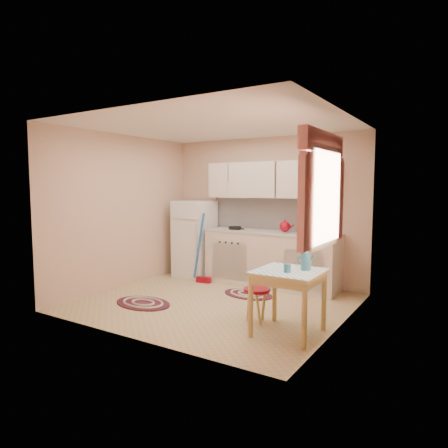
{
  "coord_description": "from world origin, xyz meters",
  "views": [
    {
      "loc": [
        3.09,
        -4.65,
        1.66
      ],
      "look_at": [
        0.01,
        0.25,
        1.11
      ],
      "focal_mm": 32.0,
      "sensor_mm": 36.0,
      "label": 1
    }
  ],
  "objects_px": {
    "fridge": "(195,239)",
    "base_cabinets": "(271,260)",
    "table": "(288,303)",
    "stool": "(257,305)"
  },
  "relations": [
    {
      "from": "table",
      "to": "stool",
      "type": "height_order",
      "value": "table"
    },
    {
      "from": "fridge",
      "to": "table",
      "type": "relative_size",
      "value": 1.94
    },
    {
      "from": "base_cabinets",
      "to": "stool",
      "type": "distance_m",
      "value": 1.83
    },
    {
      "from": "fridge",
      "to": "table",
      "type": "bearing_deg",
      "value": -34.6
    },
    {
      "from": "fridge",
      "to": "base_cabinets",
      "type": "distance_m",
      "value": 1.55
    },
    {
      "from": "table",
      "to": "stool",
      "type": "bearing_deg",
      "value": 161.6
    },
    {
      "from": "table",
      "to": "stool",
      "type": "distance_m",
      "value": 0.52
    },
    {
      "from": "base_cabinets",
      "to": "stool",
      "type": "bearing_deg",
      "value": -69.78
    },
    {
      "from": "fridge",
      "to": "base_cabinets",
      "type": "height_order",
      "value": "fridge"
    },
    {
      "from": "table",
      "to": "base_cabinets",
      "type": "bearing_deg",
      "value": 120.65
    }
  ]
}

